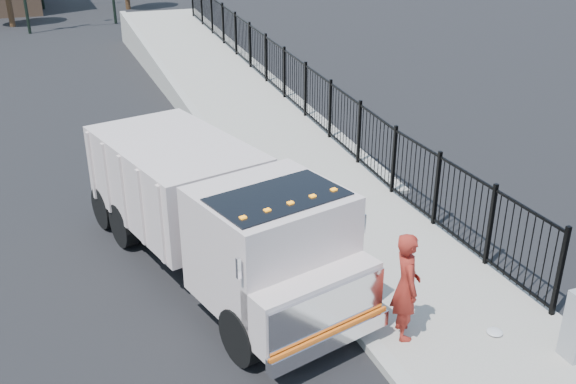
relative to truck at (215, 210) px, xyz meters
name	(u,v)px	position (x,y,z in m)	size (l,w,h in m)	color
ground	(334,302)	(1.83, -1.84, -1.50)	(120.00, 120.00, 0.00)	black
sidewalk	(479,336)	(3.76, -3.84, -1.44)	(3.55, 12.00, 0.12)	#9E998E
curb	(384,360)	(1.83, -3.84, -1.42)	(0.30, 12.00, 0.16)	#ADAAA3
ramp	(219,90)	(3.96, 14.16, -1.50)	(3.95, 24.00, 1.70)	#9E998E
iron_fence	(284,89)	(5.38, 10.16, -0.60)	(0.10, 28.00, 1.80)	black
truck	(215,210)	(0.00, 0.00, 0.00)	(4.34, 8.15, 2.67)	black
worker	(406,286)	(2.46, -3.34, -0.37)	(0.73, 0.48, 2.01)	maroon
debris	(495,332)	(4.01, -3.95, -1.34)	(0.30, 0.30, 0.07)	silver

